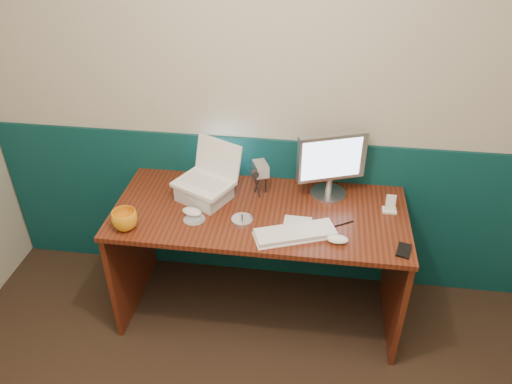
# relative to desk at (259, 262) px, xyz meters

# --- Properties ---
(back_wall) EXTENTS (3.50, 0.04, 2.50)m
(back_wall) POSITION_rel_desk_xyz_m (0.04, 0.37, 0.88)
(back_wall) COLOR #BAB39D
(back_wall) RESTS_ON ground
(wainscot) EXTENTS (3.48, 0.02, 1.00)m
(wainscot) POSITION_rel_desk_xyz_m (0.04, 0.36, 0.12)
(wainscot) COLOR #073133
(wainscot) RESTS_ON ground
(desk) EXTENTS (1.60, 0.70, 0.75)m
(desk) POSITION_rel_desk_xyz_m (0.00, 0.00, 0.00)
(desk) COLOR #3C180B
(desk) RESTS_ON ground
(laptop_riser) EXTENTS (0.33, 0.31, 0.09)m
(laptop_riser) POSITION_rel_desk_xyz_m (-0.32, 0.07, 0.42)
(laptop_riser) COLOR silver
(laptop_riser) RESTS_ON desk
(laptop) EXTENTS (0.37, 0.34, 0.25)m
(laptop) POSITION_rel_desk_xyz_m (-0.32, 0.07, 0.59)
(laptop) COLOR white
(laptop) RESTS_ON laptop_riser
(monitor) EXTENTS (0.39, 0.24, 0.38)m
(monitor) POSITION_rel_desk_xyz_m (0.37, 0.21, 0.57)
(monitor) COLOR #AEAFB3
(monitor) RESTS_ON desk
(keyboard) EXTENTS (0.43, 0.27, 0.02)m
(keyboard) POSITION_rel_desk_xyz_m (0.21, -0.19, 0.39)
(keyboard) COLOR white
(keyboard) RESTS_ON desk
(mouse_right) EXTENTS (0.11, 0.06, 0.04)m
(mouse_right) POSITION_rel_desk_xyz_m (0.42, -0.22, 0.39)
(mouse_right) COLOR white
(mouse_right) RESTS_ON desk
(mouse_left) EXTENTS (0.12, 0.09, 0.04)m
(mouse_left) POSITION_rel_desk_xyz_m (-0.36, -0.08, 0.39)
(mouse_left) COLOR white
(mouse_left) RESTS_ON desk
(mug) EXTENTS (0.16, 0.16, 0.10)m
(mug) POSITION_rel_desk_xyz_m (-0.67, -0.25, 0.43)
(mug) COLOR orange
(mug) RESTS_ON desk
(camcorder) EXTENTS (0.15, 0.17, 0.22)m
(camcorder) POSITION_rel_desk_xyz_m (-0.02, 0.16, 0.49)
(camcorder) COLOR #B7B7BC
(camcorder) RESTS_ON desk
(cd_spindle) EXTENTS (0.11, 0.11, 0.02)m
(cd_spindle) POSITION_rel_desk_xyz_m (-0.08, -0.12, 0.39)
(cd_spindle) COLOR silver
(cd_spindle) RESTS_ON desk
(cd_loose_a) EXTENTS (0.12, 0.12, 0.00)m
(cd_loose_a) POSITION_rel_desk_xyz_m (-0.33, -0.13, 0.38)
(cd_loose_a) COLOR silver
(cd_loose_a) RESTS_ON desk
(pen) EXTENTS (0.11, 0.07, 0.01)m
(pen) POSITION_rel_desk_xyz_m (0.45, -0.07, 0.38)
(pen) COLOR black
(pen) RESTS_ON desk
(papers) EXTENTS (0.15, 0.10, 0.00)m
(papers) POSITION_rel_desk_xyz_m (0.21, -0.08, 0.38)
(papers) COLOR silver
(papers) RESTS_ON desk
(dock) EXTENTS (0.08, 0.06, 0.01)m
(dock) POSITION_rel_desk_xyz_m (0.70, 0.09, 0.38)
(dock) COLOR white
(dock) RESTS_ON desk
(music_player) EXTENTS (0.05, 0.03, 0.09)m
(music_player) POSITION_rel_desk_xyz_m (0.70, 0.09, 0.43)
(music_player) COLOR white
(music_player) RESTS_ON dock
(pda) EXTENTS (0.09, 0.12, 0.01)m
(pda) POSITION_rel_desk_xyz_m (0.74, -0.24, 0.38)
(pda) COLOR black
(pda) RESTS_ON desk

